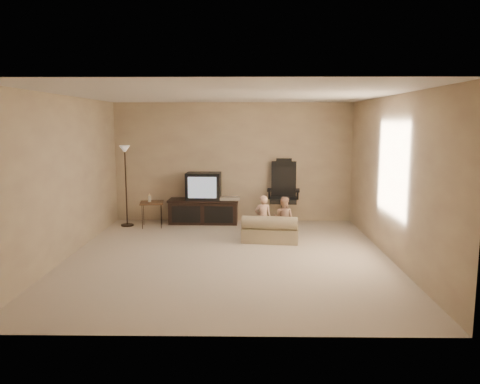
% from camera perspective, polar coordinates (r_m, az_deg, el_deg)
% --- Properties ---
extents(floor, '(5.50, 5.50, 0.00)m').
position_cam_1_polar(floor, '(7.40, -1.42, -7.91)').
color(floor, '#BEAE97').
rests_on(floor, ground).
extents(room_shell, '(5.50, 5.50, 5.50)m').
position_cam_1_polar(room_shell, '(7.13, -1.46, 3.89)').
color(room_shell, silver).
rests_on(room_shell, floor).
extents(tv_stand, '(1.49, 0.58, 1.06)m').
position_cam_1_polar(tv_stand, '(9.77, -4.42, -1.25)').
color(tv_stand, black).
rests_on(tv_stand, floor).
extents(office_chair, '(0.68, 0.71, 1.35)m').
position_cam_1_polar(office_chair, '(9.70, 5.30, -1.06)').
color(office_chair, black).
rests_on(office_chair, floor).
extents(side_table, '(0.52, 0.52, 0.68)m').
position_cam_1_polar(side_table, '(9.54, -10.73, -1.31)').
color(side_table, brown).
rests_on(side_table, floor).
extents(floor_lamp, '(0.25, 0.25, 1.63)m').
position_cam_1_polar(floor_lamp, '(9.65, -13.81, 2.90)').
color(floor_lamp, black).
rests_on(floor_lamp, floor).
extents(child_sofa, '(1.04, 0.68, 0.48)m').
position_cam_1_polar(child_sofa, '(8.28, 3.69, -4.75)').
color(child_sofa, gray).
rests_on(child_sofa, floor).
extents(toddler_left, '(0.31, 0.24, 0.81)m').
position_cam_1_polar(toddler_left, '(8.32, 2.82, -3.19)').
color(toddler_left, tan).
rests_on(toddler_left, floor).
extents(toddler_right, '(0.43, 0.34, 0.77)m').
position_cam_1_polar(toddler_right, '(8.45, 5.33, -3.18)').
color(toddler_right, tan).
rests_on(toddler_right, floor).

